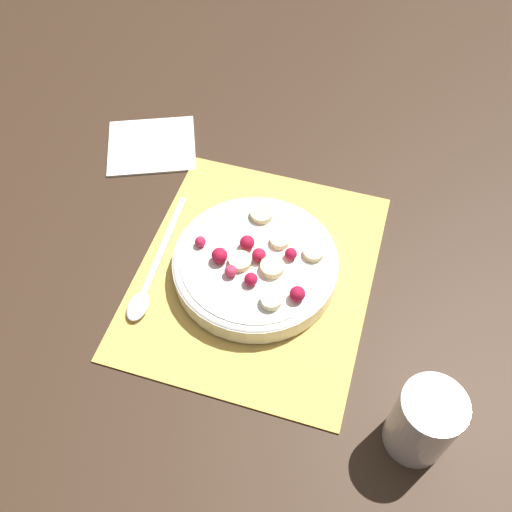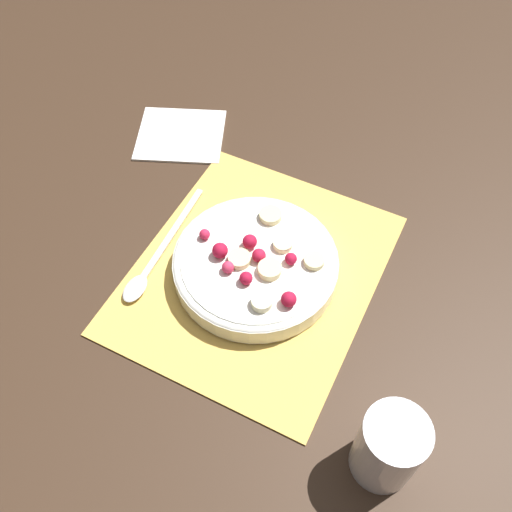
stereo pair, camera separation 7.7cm
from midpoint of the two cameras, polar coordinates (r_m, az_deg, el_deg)
The scene contains 6 objects.
ground_plane at distance 0.81m, azimuth 2.68°, elevation -1.97°, with size 3.00×3.00×0.00m, color #382619.
placemat at distance 0.81m, azimuth 2.69°, elevation -1.86°, with size 0.38×0.32×0.01m.
fruit_bowl at distance 0.79m, azimuth 2.82°, elevation -1.04°, with size 0.23×0.23×0.05m.
spoon at distance 0.82m, azimuth -7.90°, elevation -1.18°, with size 0.22×0.03×0.01m.
drinking_glass at distance 0.67m, azimuth 16.52°, elevation -18.17°, with size 0.07×0.07×0.11m.
napkin at distance 1.00m, azimuth -5.33°, elevation 11.93°, with size 0.18×0.18×0.01m.
Camera 2 is at (0.41, 0.20, 0.67)m, focal length 40.00 mm.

